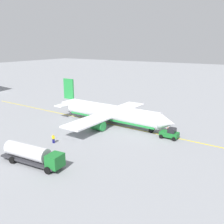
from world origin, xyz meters
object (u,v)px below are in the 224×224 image
refueling_worker (53,139)px  safety_cone_nose (168,128)px  safety_cone_wingtip (163,125)px  pushback_tug (170,133)px  airplane (110,113)px  fuel_tanker (32,154)px

refueling_worker → safety_cone_nose: 24.73m
safety_cone_nose → safety_cone_wingtip: 2.35m
pushback_tug → safety_cone_wingtip: (-3.96, 6.54, -0.66)m
pushback_tug → safety_cone_nose: (-2.22, 4.96, -0.71)m
airplane → refueling_worker: (-2.68, -15.73, -1.83)m
pushback_tug → refueling_worker: bearing=-141.2°
airplane → fuel_tanker: airplane is taller
airplane → safety_cone_nose: airplane is taller
airplane → fuel_tanker: size_ratio=2.78×
safety_cone_nose → safety_cone_wingtip: safety_cone_wingtip is taller
fuel_tanker → safety_cone_nose: size_ratio=19.37×
airplane → pushback_tug: size_ratio=8.84×
fuel_tanker → safety_cone_wingtip: 30.73m
refueling_worker → safety_cone_nose: bearing=51.1°
fuel_tanker → pushback_tug: fuel_tanker is taller
fuel_tanker → airplane: bearing=92.6°
airplane → safety_cone_nose: bearing=15.2°
fuel_tanker → safety_cone_wingtip: bearing=71.0°
refueling_worker → safety_cone_wingtip: bearing=56.5°
fuel_tanker → safety_cone_wingtip: fuel_tanker is taller
fuel_tanker → safety_cone_nose: fuel_tanker is taller
airplane → refueling_worker: bearing=-99.7°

